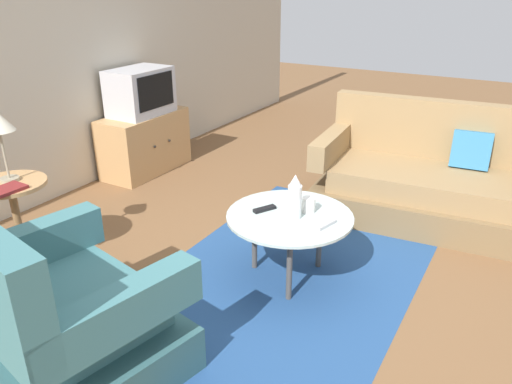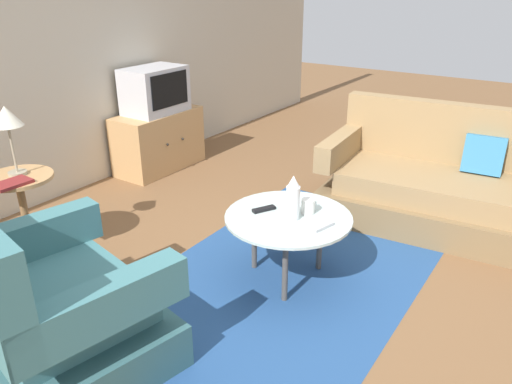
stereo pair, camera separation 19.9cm
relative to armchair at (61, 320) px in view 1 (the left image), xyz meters
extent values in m
plane|color=brown|center=(1.27, -0.58, -0.32)|extent=(16.00, 16.00, 0.00)
cube|color=#BCB29E|center=(1.27, 1.88, 1.03)|extent=(9.00, 0.12, 2.70)
cube|color=navy|center=(1.32, -0.56, -0.31)|extent=(2.65, 1.56, 0.00)
cube|color=#325C60|center=(0.06, -0.01, -0.20)|extent=(1.01, 1.13, 0.24)
cube|color=#3D7075|center=(0.06, -0.01, 0.01)|extent=(0.81, 0.82, 0.18)
cube|color=#3D7075|center=(-0.03, -0.42, 0.21)|extent=(0.84, 0.31, 0.21)
cube|color=#3D7075|center=(0.15, 0.40, 0.21)|extent=(0.84, 0.31, 0.21)
cube|color=brown|center=(2.63, -1.16, -0.20)|extent=(1.01, 1.85, 0.24)
cube|color=#93754C|center=(2.63, -1.16, 0.01)|extent=(0.85, 1.56, 0.18)
cube|color=#93754C|center=(3.00, -1.13, 0.35)|extent=(0.29, 1.79, 0.48)
cube|color=#93754C|center=(2.57, -0.34, 0.21)|extent=(0.88, 0.21, 0.21)
cube|color=teal|center=(2.87, -1.39, 0.25)|extent=(0.20, 0.30, 0.31)
cylinder|color=#B2C6C1|center=(1.32, -0.56, 0.13)|extent=(0.80, 0.80, 0.02)
cylinder|color=#4C4742|center=(1.30, -0.31, -0.10)|extent=(0.04, 0.04, 0.43)
cylinder|color=#4C4742|center=(1.10, -0.67, -0.10)|extent=(0.04, 0.04, 0.43)
cylinder|color=#4C4742|center=(1.53, -0.68, -0.10)|extent=(0.04, 0.04, 0.43)
cylinder|color=tan|center=(0.53, 1.03, 0.30)|extent=(0.45, 0.45, 0.02)
cylinder|color=brown|center=(0.53, 1.03, -0.01)|extent=(0.05, 0.05, 0.60)
cylinder|color=brown|center=(0.53, 1.03, -0.30)|extent=(0.25, 0.25, 0.02)
cube|color=tan|center=(2.35, 1.57, -0.02)|extent=(0.92, 0.43, 0.59)
sphere|color=black|center=(2.24, 1.34, 0.01)|extent=(0.02, 0.02, 0.02)
sphere|color=black|center=(2.46, 1.34, 0.01)|extent=(0.02, 0.02, 0.02)
cube|color=#B7B7BC|center=(2.35, 1.57, 0.49)|extent=(0.60, 0.39, 0.44)
cube|color=black|center=(2.35, 1.36, 0.52)|extent=(0.48, 0.01, 0.32)
cylinder|color=#9E937A|center=(0.55, 1.05, 0.32)|extent=(0.12, 0.12, 0.02)
cylinder|color=#9E937A|center=(0.55, 1.05, 0.49)|extent=(0.02, 0.02, 0.31)
cylinder|color=white|center=(1.30, -0.60, 0.24)|extent=(0.09, 0.09, 0.21)
cone|color=white|center=(1.30, -0.60, 0.38)|extent=(0.08, 0.08, 0.07)
cylinder|color=white|center=(1.42, -0.64, 0.18)|extent=(0.09, 0.09, 0.10)
torus|color=white|center=(1.48, -0.64, 0.18)|extent=(0.07, 0.01, 0.07)
cube|color=black|center=(1.30, -0.39, 0.14)|extent=(0.16, 0.11, 0.02)
cube|color=#B2B2B7|center=(1.29, -0.81, 0.14)|extent=(0.17, 0.08, 0.02)
cube|color=maroon|center=(0.42, 0.92, 0.32)|extent=(0.23, 0.15, 0.02)
camera|label=1|loc=(-1.21, -1.77, 1.51)|focal=34.85mm
camera|label=2|loc=(-1.10, -1.94, 1.51)|focal=34.85mm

